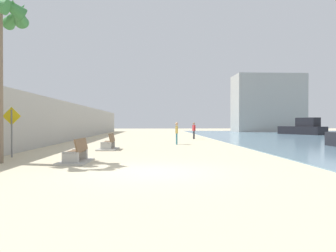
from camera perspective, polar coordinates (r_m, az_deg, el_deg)
name	(u,v)px	position (r m, az deg, el deg)	size (l,w,h in m)	color
ground_plane	(152,141)	(28.52, -2.94, -2.65)	(120.00, 120.00, 0.00)	beige
seawall	(66,122)	(29.47, -17.69, 0.72)	(0.80, 64.00, 3.38)	#ADAAA3
bench_near	(76,157)	(13.48, -16.02, -5.30)	(1.18, 2.14, 0.98)	#ADAAA3
bench_far	(108,146)	(19.50, -10.55, -3.47)	(1.16, 2.13, 0.98)	#ADAAA3
person_walking	(177,132)	(23.71, 1.55, -0.99)	(0.22, 0.53, 1.65)	teal
person_standing	(194,129)	(31.71, 4.63, -0.61)	(0.30, 0.49, 1.64)	#333338
boat_nearest	(303,128)	(46.76, 22.92, -0.38)	(4.64, 6.76, 2.25)	black
pedestrian_sign	(12,126)	(16.56, -26.06, 0.00)	(0.85, 0.08, 2.34)	slate
harbor_building	(268,104)	(60.22, 17.31, 3.84)	(12.00, 6.00, 10.12)	#9E9E99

